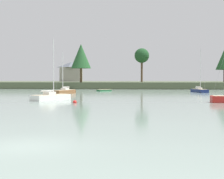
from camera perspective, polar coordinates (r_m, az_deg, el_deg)
ground_plane at (r=14.80m, az=-14.63°, el=-9.23°), size 482.66×482.66×0.00m
far_shore_bank at (r=123.30m, az=3.00°, el=0.89°), size 217.20×59.21×1.93m
sailboat_navy at (r=74.10m, az=14.63°, el=-0.31°), size 3.00×6.30×9.98m
sailboat_white at (r=46.11m, az=-10.31°, el=-1.52°), size 4.42×6.28×8.85m
dinghy_green at (r=79.14m, az=-1.35°, el=-0.18°), size 3.66×3.63×0.58m
sailboat_wood at (r=64.44m, az=-8.13°, el=-0.58°), size 3.34×6.69×8.56m
mooring_buoy_red at (r=39.90m, az=-6.35°, el=-2.17°), size 0.48×0.48×0.54m
shore_tree_right at (r=97.81m, az=-5.29°, el=5.64°), size 5.76×5.76×11.11m
shore_tree_far_right at (r=107.66m, az=5.09°, el=5.69°), size 4.66×4.66×10.75m
cottage_behind_trees at (r=133.22m, az=-6.91°, el=3.06°), size 8.53×7.34×7.65m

